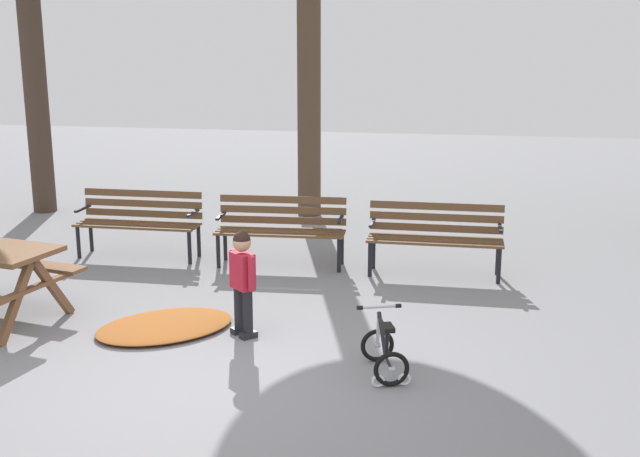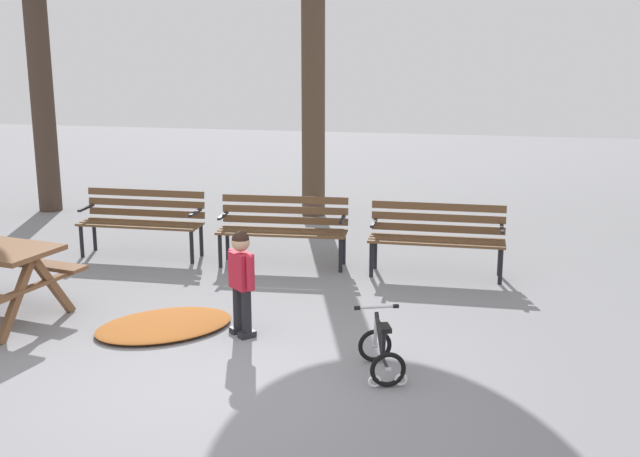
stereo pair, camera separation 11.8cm
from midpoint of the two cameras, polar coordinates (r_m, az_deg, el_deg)
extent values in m
plane|color=gray|center=(6.72, -9.05, -10.94)|extent=(36.00, 36.00, 0.00)
cube|color=brown|center=(9.07, -21.72, -2.25)|extent=(1.81, 0.58, 0.04)
cube|color=brown|center=(8.02, -21.49, -4.92)|extent=(0.17, 0.57, 0.76)
cube|color=brown|center=(8.37, -19.16, -3.97)|extent=(0.17, 0.57, 0.76)
cube|color=brown|center=(8.17, -20.34, -4.02)|extent=(0.29, 1.09, 0.04)
cube|color=brown|center=(10.59, -12.98, 0.49)|extent=(1.60, 0.09, 0.03)
cube|color=brown|center=(10.48, -13.24, 0.34)|extent=(1.60, 0.09, 0.03)
cube|color=brown|center=(10.37, -13.50, 0.19)|extent=(1.60, 0.09, 0.03)
cube|color=brown|center=(10.27, -13.76, 0.04)|extent=(1.60, 0.09, 0.03)
cube|color=brown|center=(10.60, -12.93, 1.06)|extent=(1.60, 0.06, 0.09)
cube|color=brown|center=(10.57, -12.97, 1.77)|extent=(1.60, 0.06, 0.09)
cube|color=brown|center=(10.55, -13.01, 2.48)|extent=(1.60, 0.06, 0.09)
cylinder|color=black|center=(10.06, -9.73, -1.33)|extent=(0.05, 0.05, 0.44)
cylinder|color=black|center=(10.39, -9.07, -0.83)|extent=(0.05, 0.05, 0.44)
cube|color=black|center=(10.13, -9.48, 1.12)|extent=(0.04, 0.40, 0.03)
cylinder|color=black|center=(10.66, -17.35, -0.92)|extent=(0.05, 0.05, 0.44)
cylinder|color=black|center=(10.97, -16.49, -0.46)|extent=(0.05, 0.05, 0.44)
cube|color=black|center=(10.72, -17.06, 1.38)|extent=(0.04, 0.40, 0.03)
cube|color=brown|center=(9.94, -3.06, -0.02)|extent=(1.60, 0.17, 0.03)
cube|color=brown|center=(9.83, -3.18, -0.18)|extent=(1.60, 0.17, 0.03)
cube|color=brown|center=(9.71, -3.31, -0.35)|extent=(1.60, 0.17, 0.03)
cube|color=brown|center=(9.60, -3.44, -0.52)|extent=(1.60, 0.17, 0.03)
cube|color=brown|center=(9.96, -3.03, 0.59)|extent=(1.60, 0.15, 0.09)
cube|color=brown|center=(9.93, -3.03, 1.34)|extent=(1.60, 0.15, 0.09)
cube|color=brown|center=(9.90, -3.04, 2.10)|extent=(1.60, 0.15, 0.09)
cylinder|color=black|center=(9.57, 1.03, -1.91)|extent=(0.05, 0.05, 0.44)
cylinder|color=black|center=(9.91, 1.25, -1.36)|extent=(0.05, 0.05, 0.44)
cube|color=black|center=(9.64, 1.15, 0.67)|extent=(0.07, 0.40, 0.03)
cylinder|color=black|center=(9.83, -7.70, -1.60)|extent=(0.05, 0.05, 0.44)
cylinder|color=black|center=(10.17, -7.19, -1.08)|extent=(0.05, 0.05, 0.44)
cube|color=black|center=(9.91, -7.51, 0.90)|extent=(0.07, 0.40, 0.03)
cube|color=brown|center=(9.62, 7.98, -0.60)|extent=(1.60, 0.08, 0.03)
cube|color=brown|center=(9.50, 7.95, -0.77)|extent=(1.60, 0.08, 0.03)
cube|color=brown|center=(9.38, 7.91, -0.95)|extent=(1.60, 0.08, 0.03)
cube|color=brown|center=(9.27, 7.88, -1.13)|extent=(1.60, 0.08, 0.03)
cube|color=brown|center=(9.63, 8.01, 0.04)|extent=(1.60, 0.06, 0.09)
cube|color=brown|center=(9.60, 8.04, 0.81)|extent=(1.60, 0.06, 0.09)
cube|color=brown|center=(9.57, 8.06, 1.59)|extent=(1.60, 0.06, 0.09)
cylinder|color=black|center=(9.35, 12.44, -2.60)|extent=(0.05, 0.05, 0.44)
cylinder|color=black|center=(9.69, 12.38, -2.02)|extent=(0.05, 0.05, 0.44)
cube|color=black|center=(9.42, 12.53, 0.04)|extent=(0.04, 0.40, 0.03)
cylinder|color=black|center=(9.40, 3.27, -2.20)|extent=(0.05, 0.05, 0.44)
cylinder|color=black|center=(9.75, 3.54, -1.64)|extent=(0.05, 0.05, 0.44)
cube|color=black|center=(9.48, 3.44, 0.42)|extent=(0.04, 0.40, 0.03)
cylinder|color=black|center=(7.52, -5.67, -6.19)|extent=(0.09, 0.09, 0.47)
cube|color=black|center=(7.59, -5.63, -7.65)|extent=(0.17, 0.18, 0.06)
cylinder|color=black|center=(7.66, -6.31, -5.85)|extent=(0.09, 0.09, 0.47)
cube|color=black|center=(7.73, -6.27, -7.29)|extent=(0.17, 0.18, 0.06)
cube|color=#B71E33|center=(7.46, -6.07, -3.06)|extent=(0.28, 0.27, 0.35)
sphere|color=tan|center=(7.39, -6.12, -1.02)|extent=(0.17, 0.17, 0.17)
sphere|color=black|center=(7.38, -6.13, -0.82)|extent=(0.17, 0.17, 0.17)
cylinder|color=#B71E33|center=(7.33, -5.42, -3.27)|extent=(0.07, 0.07, 0.33)
cylinder|color=#B71E33|center=(7.59, -6.70, -2.70)|extent=(0.07, 0.07, 0.33)
torus|color=black|center=(7.01, 3.68, -8.41)|extent=(0.30, 0.14, 0.30)
cylinder|color=silver|center=(7.01, 3.68, -8.41)|extent=(0.06, 0.05, 0.04)
torus|color=black|center=(6.54, 4.66, -10.09)|extent=(0.30, 0.14, 0.30)
cylinder|color=silver|center=(6.54, 4.66, -10.09)|extent=(0.06, 0.05, 0.04)
torus|color=white|center=(6.56, 3.70, -10.92)|extent=(0.11, 0.06, 0.11)
torus|color=white|center=(6.60, 5.59, -10.77)|extent=(0.11, 0.06, 0.11)
cylinder|color=black|center=(6.78, 4.03, -7.64)|extent=(0.14, 0.30, 0.32)
cylinder|color=black|center=(6.64, 4.33, -8.29)|extent=(0.06, 0.08, 0.27)
cylinder|color=black|center=(6.63, 4.46, -9.67)|extent=(0.09, 0.20, 0.05)
cylinder|color=silver|center=(6.93, 3.73, -7.25)|extent=(0.05, 0.08, 0.32)
cylinder|color=black|center=(6.73, 4.08, -6.91)|extent=(0.14, 0.31, 0.05)
cube|color=black|center=(6.57, 4.39, -7.14)|extent=(0.14, 0.19, 0.04)
cylinder|color=silver|center=(6.84, 3.79, -5.66)|extent=(0.33, 0.14, 0.02)
cylinder|color=black|center=(6.81, 2.39, -5.74)|extent=(0.06, 0.05, 0.04)
cylinder|color=black|center=(6.88, 5.18, -5.58)|extent=(0.06, 0.05, 0.04)
ellipsoid|color=#9E5623|center=(7.93, -11.54, -6.89)|extent=(1.64, 1.61, 0.07)
cylinder|color=#423328|center=(13.54, -20.16, 10.38)|extent=(0.37, 0.37, 4.42)
cylinder|color=brown|center=(12.47, -1.08, 10.91)|extent=(0.37, 0.37, 4.40)
camera|label=1|loc=(0.06, -90.41, -0.10)|focal=44.34mm
camera|label=2|loc=(0.06, 89.59, 0.10)|focal=44.34mm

